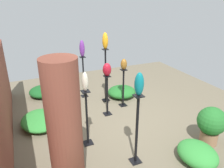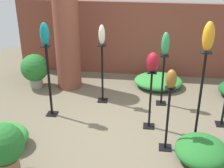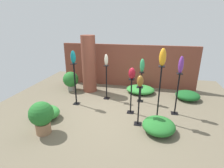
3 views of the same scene
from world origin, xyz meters
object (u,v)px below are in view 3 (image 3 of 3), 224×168
Objects in this scene: pedestal_teal at (75,86)px; art_vase_ivory at (106,60)px; art_vase_bronze at (140,81)px; pedestal_violet at (177,96)px; art_vase_ruby at (132,73)px; potted_plant_walkway_edge at (71,80)px; pedestal_bronze at (139,108)px; pedestal_jade at (141,88)px; potted_plant_back_center at (42,116)px; pedestal_ruby at (131,98)px; art_vase_amber at (163,57)px; brick_pillar at (89,64)px; art_vase_violet at (181,65)px; art_vase_teal at (73,57)px; pedestal_amber at (159,96)px; pedestal_ivory at (107,84)px; art_vase_jade at (142,65)px.

art_vase_ivory is at bearing 36.68° from pedestal_teal.
pedestal_teal is 2.34m from art_vase_bronze.
art_vase_bronze is at bearing -141.24° from pedestal_violet.
potted_plant_walkway_edge is at bearing 152.62° from art_vase_ruby.
potted_plant_walkway_edge is at bearing 122.21° from pedestal_teal.
pedestal_teal reaches higher than potted_plant_walkway_edge.
pedestal_bronze reaches higher than pedestal_jade.
pedestal_teal is 3.58× the size of art_vase_ivory.
pedestal_teal is at bearing 174.05° from art_vase_ruby.
art_vase_bronze is at bearing 22.10° from potted_plant_back_center.
pedestal_jade is 3.56× the size of art_vase_bronze.
potted_plant_walkway_edge is (-2.57, 1.33, -0.05)m from pedestal_ruby.
art_vase_amber is 3.29m from potted_plant_back_center.
pedestal_teal is (-0.03, -1.26, -0.44)m from brick_pillar.
art_vase_violet is (1.31, 0.23, 1.02)m from pedestal_ruby.
brick_pillar is 5.35× the size of art_vase_teal.
art_vase_teal reaches higher than pedestal_teal.
art_vase_violet reaches higher than pedestal_amber.
art_vase_teal reaches higher than pedestal_violet.
pedestal_ivory is 2.72× the size of art_vase_jade.
pedestal_ivory is 1.59× the size of potted_plant_walkway_edge.
pedestal_ivory is at bearing 164.81° from art_vase_violet.
pedestal_amber is 0.85m from pedestal_ruby.
potted_plant_walkway_edge is at bearing 154.39° from art_vase_amber.
art_vase_ivory is at bearing 130.72° from art_vase_bronze.
pedestal_ivory is 1.29m from pedestal_ruby.
art_vase_teal reaches higher than art_vase_bronze.
art_vase_jade is at bearing 1.79° from pedestal_ivory.
pedestal_amber is at bearing -19.41° from pedestal_ruby.
brick_pillar is 1.36m from art_vase_teal.
art_vase_teal reaches higher than potted_plant_back_center.
pedestal_ruby reaches higher than potted_plant_back_center.
potted_plant_back_center is at bearing -132.61° from art_vase_jade.
brick_pillar reaches higher than pedestal_violet.
art_vase_ivory reaches higher than art_vase_jade.
pedestal_violet is 1.03× the size of pedestal_ivory.
pedestal_jade is (-0.55, 1.16, -0.25)m from pedestal_amber.
pedestal_amber reaches higher than pedestal_ruby.
art_vase_amber reaches higher than art_vase_violet.
art_vase_ruby reaches higher than pedestal_teal.
art_vase_bronze reaches higher than pedestal_jade.
art_vase_bronze reaches higher than potted_plant_walkway_edge.
art_vase_jade is (1.20, 0.04, -0.14)m from art_vase_ivory.
art_vase_violet is at bearing -15.83° from potted_plant_walkway_edge.
pedestal_violet is at bearing 43.54° from pedestal_amber.
art_vase_violet is (3.16, 0.04, 0.87)m from pedestal_teal.
brick_pillar is 3.14m from pedestal_amber.
pedestal_amber is 3.03m from potted_plant_back_center.
potted_plant_walkway_edge is (-0.75, -0.12, -0.65)m from brick_pillar.
potted_plant_back_center is at bearing -152.04° from pedestal_violet.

